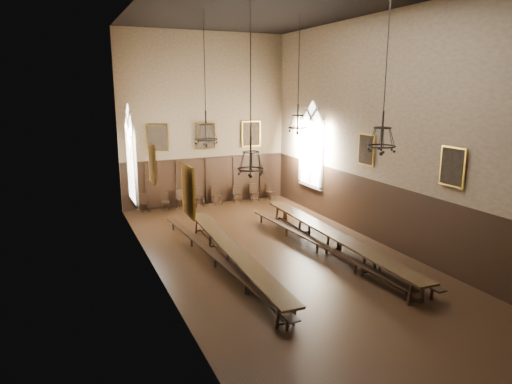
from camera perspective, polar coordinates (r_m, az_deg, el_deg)
floor at (r=17.14m, az=3.13°, el=-8.30°), size 9.00×18.00×0.02m
wall_back at (r=24.41m, az=-6.41°, el=8.89°), size 9.00×0.02×9.00m
wall_left at (r=14.60m, az=-12.75°, el=5.95°), size 0.02×18.00×9.00m
wall_right at (r=18.55m, az=15.95°, el=7.21°), size 0.02×18.00×9.00m
wainscot_panelling at (r=16.73m, az=3.19°, el=-4.27°), size 9.00×18.00×2.50m
table_left at (r=16.09m, az=-2.89°, el=-8.30°), size 1.02×9.57×0.75m
table_right at (r=17.78m, az=9.58°, el=-6.27°), size 0.96×10.23×0.80m
bench_left_outer at (r=16.26m, az=-5.14°, el=-8.36°), size 1.03×10.55×0.47m
bench_left_inner at (r=16.61m, az=-1.74°, el=-8.00°), size 0.49×9.11×0.41m
bench_right_inner at (r=17.70m, az=7.66°, el=-6.70°), size 0.97×9.83×0.44m
bench_right_outer at (r=18.14m, az=10.54°, el=-6.27°), size 0.44×10.23×0.46m
chair_0 at (r=23.86m, az=-13.71°, el=-1.76°), size 0.46×0.46×0.95m
chair_1 at (r=23.99m, az=-11.25°, el=-1.62°), size 0.41×0.41×0.87m
chair_2 at (r=24.26m, az=-9.35°, el=-1.29°), size 0.54×0.54×0.99m
chair_3 at (r=24.50m, az=-7.15°, el=-1.07°), size 0.46×0.46×0.99m
chair_4 at (r=24.77m, az=-4.92°, el=-0.85°), size 0.46×0.46×1.00m
chair_5 at (r=25.16m, az=-2.40°, el=-0.67°), size 0.43×0.43×0.91m
chair_6 at (r=25.45m, az=-0.21°, el=-0.47°), size 0.42×0.42×0.95m
chair_7 at (r=25.86m, az=1.82°, el=-0.31°), size 0.47×0.47×0.86m
chandelier_back_left at (r=17.96m, az=-6.25°, el=7.53°), size 0.90×0.90×4.95m
chandelier_back_right at (r=18.95m, az=5.24°, el=8.98°), size 0.78×0.78×4.57m
chandelier_front_left at (r=13.20m, az=-0.65°, el=4.59°), size 0.77×0.77×5.25m
chandelier_front_right at (r=15.27m, az=15.47°, el=6.66°), size 0.91×0.91×4.81m
portrait_back_0 at (r=23.71m, az=-12.31°, el=6.62°), size 1.10×0.12×1.40m
portrait_back_1 at (r=24.36m, az=-6.27°, el=7.00°), size 1.10×0.12×1.40m
portrait_back_2 at (r=25.25m, az=-0.59°, el=7.29°), size 1.10×0.12×1.40m
portrait_left_0 at (r=15.70m, az=-12.85°, el=3.47°), size 0.12×1.00×1.30m
portrait_left_1 at (r=11.39m, az=-8.47°, el=0.13°), size 0.12×1.00×1.30m
portrait_right_0 at (r=19.33m, az=13.63°, el=5.17°), size 0.12×1.00×1.30m
portrait_right_1 at (r=16.03m, az=23.35°, el=2.92°), size 0.12×1.00×1.30m
window_right at (r=23.11m, az=6.93°, el=5.91°), size 0.20×2.20×4.60m
window_left at (r=20.13m, az=-15.43°, el=4.50°), size 0.20×2.20×4.60m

